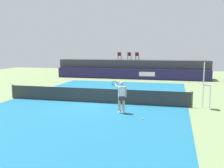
{
  "coord_description": "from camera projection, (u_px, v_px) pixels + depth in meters",
  "views": [
    {
      "loc": [
        5.24,
        -16.23,
        3.59
      ],
      "look_at": [
        0.69,
        2.0,
        1.0
      ],
      "focal_mm": 41.79,
      "sensor_mm": 36.0,
      "label": 1
    }
  ],
  "objects": [
    {
      "name": "umpire_chair",
      "position": [
        205.0,
        82.0,
        15.49
      ],
      "size": [
        0.51,
        0.51,
        2.76
      ],
      "color": "white",
      "rests_on": "ground"
    },
    {
      "name": "court_inner",
      "position": [
        95.0,
        102.0,
        17.35
      ],
      "size": [
        12.0,
        22.0,
        0.0
      ],
      "primitive_type": "cube",
      "color": "#16597A",
      "rests_on": "ground"
    },
    {
      "name": "sponsor_wall",
      "position": [
        130.0,
        74.0,
        30.24
      ],
      "size": [
        18.0,
        0.22,
        1.2
      ],
      "color": "#231E4C",
      "rests_on": "ground"
    },
    {
      "name": "tennis_net",
      "position": [
        95.0,
        95.0,
        17.28
      ],
      "size": [
        12.4,
        0.02,
        0.95
      ],
      "primitive_type": "cube",
      "color": "#2D2D2D",
      "rests_on": "ground"
    },
    {
      "name": "tennis_player",
      "position": [
        121.0,
        96.0,
        14.48
      ],
      "size": [
        1.01,
        1.07,
        1.77
      ],
      "color": "white",
      "rests_on": "court_inner"
    },
    {
      "name": "tennis_ball",
      "position": [
        143.0,
        119.0,
        13.24
      ],
      "size": [
        0.07,
        0.07,
        0.07
      ],
      "primitive_type": "sphere",
      "color": "#D8EA33",
      "rests_on": "court_inner"
    },
    {
      "name": "spectator_chair_left",
      "position": [
        129.0,
        55.0,
        32.01
      ],
      "size": [
        0.48,
        0.48,
        0.89
      ],
      "color": "#561919",
      "rests_on": "spectator_platform"
    },
    {
      "name": "net_post_near",
      "position": [
        13.0,
        91.0,
        18.77
      ],
      "size": [
        0.1,
        0.1,
        1.0
      ],
      "primitive_type": "cylinder",
      "color": "#4C4C51",
      "rests_on": "ground"
    },
    {
      "name": "ground_plane",
      "position": [
        106.0,
        95.0,
        20.23
      ],
      "size": [
        48.0,
        48.0,
        0.0
      ],
      "primitive_type": "plane",
      "color": "#6B7F51"
    },
    {
      "name": "spectator_chair_center",
      "position": [
        137.0,
        56.0,
        31.22
      ],
      "size": [
        0.44,
        0.44,
        0.89
      ],
      "color": "#561919",
      "rests_on": "spectator_platform"
    },
    {
      "name": "spectator_platform",
      "position": [
        133.0,
        69.0,
        31.9
      ],
      "size": [
        18.0,
        2.8,
        2.2
      ],
      "primitive_type": "cube",
      "color": "#38383D",
      "rests_on": "ground"
    },
    {
      "name": "net_post_far",
      "position": [
        192.0,
        100.0,
        15.79
      ],
      "size": [
        0.1,
        0.1,
        1.0
      ],
      "primitive_type": "cylinder",
      "color": "#4C4C51",
      "rests_on": "ground"
    },
    {
      "name": "spectator_chair_far_left",
      "position": [
        119.0,
        55.0,
        32.18
      ],
      "size": [
        0.47,
        0.47,
        0.89
      ],
      "color": "#561919",
      "rests_on": "spectator_platform"
    }
  ]
}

